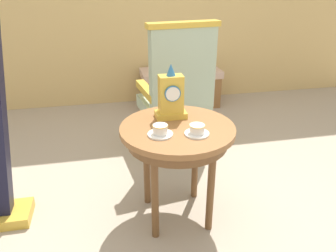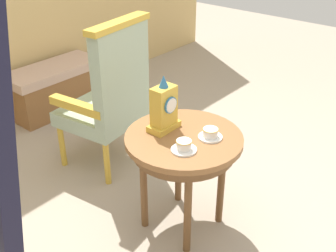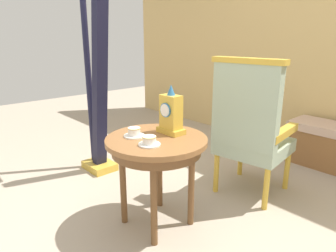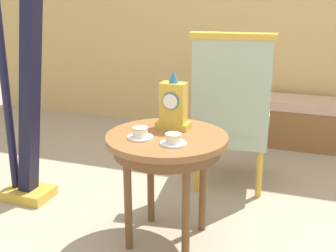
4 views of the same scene
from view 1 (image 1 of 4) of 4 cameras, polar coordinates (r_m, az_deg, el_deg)
name	(u,v)px [view 1 (image 1 of 4)]	position (r m, az deg, el deg)	size (l,w,h in m)	color
ground_plane	(187,213)	(2.27, 3.31, -14.93)	(10.00, 10.00, 0.00)	tan
side_table	(177,138)	(1.94, 1.63, -2.17)	(0.68, 0.68, 0.64)	brown
teacup_left	(160,131)	(1.79, -1.36, -0.83)	(0.14, 0.14, 0.06)	white
teacup_right	(197,130)	(1.81, 5.06, -0.73)	(0.14, 0.14, 0.06)	white
mantel_clock	(171,97)	(1.98, 0.50, 5.13)	(0.19, 0.11, 0.34)	gold
armchair	(177,89)	(2.71, 1.60, 6.45)	(0.61, 0.60, 1.14)	#9EB299
window_bench	(180,88)	(3.93, 2.17, 6.71)	(0.92, 0.40, 0.44)	#CCA893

